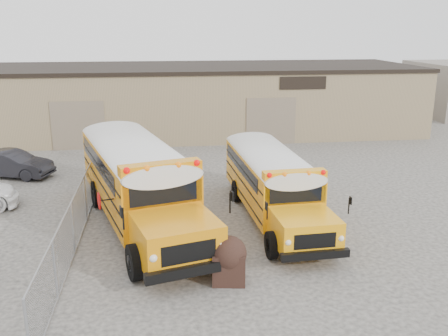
{
  "coord_description": "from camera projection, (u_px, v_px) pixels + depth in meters",
  "views": [
    {
      "loc": [
        -2.98,
        -15.84,
        7.35
      ],
      "look_at": [
        -0.41,
        4.17,
        1.6
      ],
      "focal_mm": 40.0,
      "sensor_mm": 36.0,
      "label": 1
    }
  ],
  "objects": [
    {
      "name": "ground",
      "position": [
        251.0,
        244.0,
        17.49
      ],
      "size": [
        120.0,
        120.0,
        0.0
      ],
      "primitive_type": "plane",
      "color": "#383634",
      "rests_on": "ground"
    },
    {
      "name": "warehouse",
      "position": [
        202.0,
        98.0,
        35.91
      ],
      "size": [
        30.2,
        10.2,
        4.67
      ],
      "color": "#907B59",
      "rests_on": "ground"
    },
    {
      "name": "chainlink_fence",
      "position": [
        85.0,
        198.0,
        19.37
      ],
      "size": [
        0.07,
        18.07,
        1.81
      ],
      "color": "#92949A",
      "rests_on": "ground"
    },
    {
      "name": "school_bus_left",
      "position": [
        106.0,
        140.0,
        24.92
      ],
      "size": [
        5.54,
        11.3,
        3.22
      ],
      "color": "orange",
      "rests_on": "ground"
    },
    {
      "name": "school_bus_right",
      "position": [
        243.0,
        147.0,
        24.95
      ],
      "size": [
        2.76,
        9.22,
        2.67
      ],
      "color": "#FFA50E",
      "rests_on": "ground"
    },
    {
      "name": "tarp_bundle",
      "position": [
        229.0,
        259.0,
        14.71
      ],
      "size": [
        1.07,
        1.05,
        1.44
      ],
      "color": "black",
      "rests_on": "ground"
    },
    {
      "name": "car_dark",
      "position": [
        12.0,
        164.0,
        25.07
      ],
      "size": [
        4.34,
        2.65,
        1.35
      ],
      "primitive_type": "imported",
      "rotation": [
        0.0,
        0.0,
        1.25
      ],
      "color": "black",
      "rests_on": "ground"
    }
  ]
}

